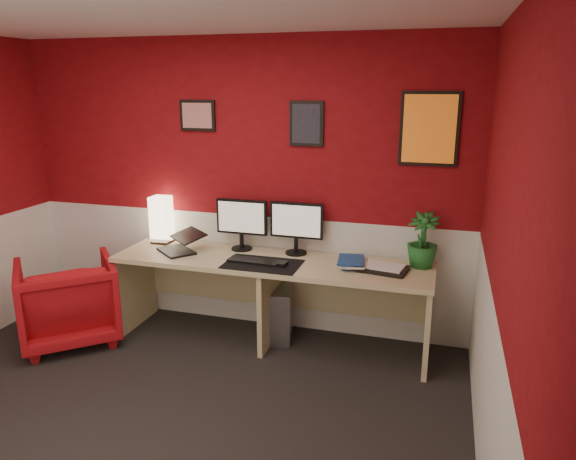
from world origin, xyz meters
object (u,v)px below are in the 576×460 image
(desk, at_px, (271,302))
(monitor_right, at_px, (296,220))
(pc_tower, at_px, (280,311))
(monitor_left, at_px, (241,217))
(potted_plant, at_px, (423,240))
(armchair, at_px, (68,301))
(shoji_lamp, at_px, (162,221))
(laptop, at_px, (176,240))
(zen_tray, at_px, (383,269))

(desk, relative_size, monitor_right, 4.48)
(desk, height_order, pc_tower, desk)
(monitor_left, distance_m, potted_plant, 1.51)
(desk, xyz_separation_m, potted_plant, (1.18, 0.18, 0.58))
(desk, bearing_deg, pc_tower, 75.24)
(potted_plant, distance_m, armchair, 2.96)
(shoji_lamp, distance_m, monitor_right, 1.25)
(potted_plant, bearing_deg, desk, -171.52)
(laptop, height_order, monitor_left, monitor_left)
(shoji_lamp, xyz_separation_m, potted_plant, (2.27, -0.02, 0.02))
(shoji_lamp, bearing_deg, monitor_left, 0.19)
(monitor_right, height_order, zen_tray, monitor_right)
(monitor_right, bearing_deg, pc_tower, -144.32)
(shoji_lamp, distance_m, armchair, 1.03)
(monitor_left, relative_size, armchair, 0.75)
(zen_tray, distance_m, armchair, 2.63)
(shoji_lamp, height_order, armchair, shoji_lamp)
(desk, xyz_separation_m, monitor_right, (0.15, 0.22, 0.66))
(potted_plant, height_order, armchair, potted_plant)
(potted_plant, bearing_deg, zen_tray, -146.35)
(monitor_left, bearing_deg, pc_tower, -11.03)
(armchair, bearing_deg, desk, 153.17)
(monitor_left, height_order, zen_tray, monitor_left)
(monitor_right, height_order, potted_plant, monitor_right)
(laptop, distance_m, monitor_right, 1.03)
(armchair, bearing_deg, monitor_left, 164.18)
(laptop, bearing_deg, potted_plant, 45.47)
(laptop, relative_size, monitor_left, 0.57)
(zen_tray, bearing_deg, pc_tower, 171.14)
(monitor_right, bearing_deg, potted_plant, -2.36)
(laptop, height_order, armchair, laptop)
(monitor_left, xyz_separation_m, zen_tray, (1.24, -0.21, -0.28))
(monitor_right, distance_m, potted_plant, 1.03)
(monitor_right, distance_m, pc_tower, 0.81)
(shoji_lamp, distance_m, monitor_left, 0.77)
(shoji_lamp, distance_m, pc_tower, 1.33)
(shoji_lamp, height_order, monitor_left, monitor_left)
(laptop, bearing_deg, armchair, -113.63)
(pc_tower, bearing_deg, shoji_lamp, 163.97)
(potted_plant, bearing_deg, monitor_left, 178.96)
(monitor_left, xyz_separation_m, pc_tower, (0.36, -0.07, -0.80))
(desk, xyz_separation_m, pc_tower, (0.03, 0.13, -0.14))
(pc_tower, bearing_deg, laptop, 178.00)
(laptop, xyz_separation_m, monitor_left, (0.50, 0.23, 0.18))
(pc_tower, bearing_deg, potted_plant, -10.40)
(zen_tray, relative_size, potted_plant, 0.81)
(shoji_lamp, xyz_separation_m, pc_tower, (1.12, -0.07, -0.70))
(monitor_left, bearing_deg, shoji_lamp, -179.81)
(laptop, height_order, monitor_right, monitor_right)
(monitor_left, xyz_separation_m, armchair, (-1.32, -0.64, -0.67))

